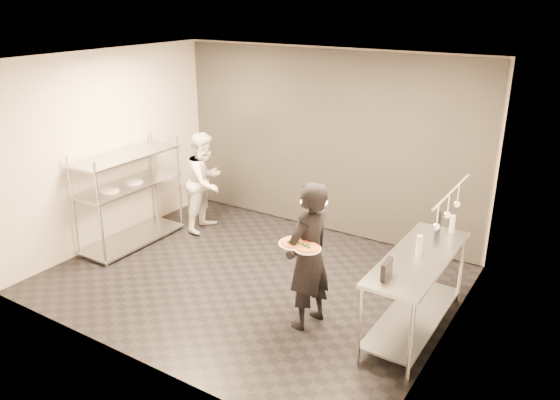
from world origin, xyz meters
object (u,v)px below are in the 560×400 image
Objects in this scene: chef at (205,182)px; bottle_clear at (452,224)px; bottle_dark at (438,220)px; waiter at (309,256)px; salad_plate at (314,201)px; pizza_plate_far at (308,248)px; pizza_plate_near at (295,242)px; pos_monitor at (387,269)px; prep_counter at (416,281)px; pass_rack at (129,194)px; bottle_green at (419,245)px.

chef is 3.85m from bottle_clear.
waiter is at bearing -127.80° from bottle_dark.
pizza_plate_far is at bearing -66.95° from salad_plate.
pizza_plate_near is 1.00m from pos_monitor.
bottle_dark is at bearing 93.66° from prep_counter.
pizza_plate_near is (-0.07, -0.18, 0.22)m from waiter.
pass_rack is 7.73× the size of bottle_clear.
bottle_green is at bearing 10.86° from salad_plate.
salad_plate is (-1.16, -0.20, 0.75)m from prep_counter.
salad_plate reaches higher than bottle_green.
prep_counter is at bearing 9.90° from salad_plate.
salad_plate reaches higher than pizza_plate_far.
pizza_plate_far is 1.18m from bottle_green.
bottle_green is (1.14, 0.22, -0.34)m from salad_plate.
bottle_clear is at bearing 77.08° from pos_monitor.
pos_monitor is at bearing 93.12° from waiter.
pizza_plate_near is (2.61, -1.67, 0.28)m from chef.
salad_plate is (2.57, -1.20, 0.59)m from chef.
waiter is 7.49× the size of bottle_green.
pizza_plate_near is 1.52× the size of bottle_green.
pos_monitor is (0.82, 0.11, -0.06)m from pizza_plate_far.
bottle_clear is (1.05, 1.52, -0.04)m from pizza_plate_far.
bottle_green is at bearing -112.21° from chef.
bottle_clear is 0.16m from bottle_dark.
bottle_clear reaches higher than prep_counter.
chef is 2.90m from salad_plate.
pass_rack reaches higher than prep_counter.
chef reaches higher than pos_monitor.
prep_counter is (4.33, 0.00, -0.14)m from pass_rack.
bottle_green is 1.09× the size of bottle_clear.
pos_monitor is 1.05× the size of bottle_green.
pizza_plate_far is 1.26× the size of bottle_green.
chef reaches higher than pass_rack.
prep_counter is 7.97× the size of bottle_dark.
chef reaches higher than pizza_plate_near.
pos_monitor is (4.21, -0.60, 0.24)m from pass_rack.
bottle_clear is at bearing 10.24° from pass_rack.
waiter is 0.29m from pizza_plate_near.
bottle_clear is (1.23, 1.47, -0.04)m from pizza_plate_near.
waiter reaches higher than bottle_dark.
bottle_dark is (0.07, 1.41, 0.03)m from pos_monitor.
pass_rack is 4.52m from bottle_clear.
pos_monitor is 1.14× the size of bottle_clear.
salad_plate is 1.53m from bottle_dark.
waiter is 5.52× the size of salad_plate.
bottle_clear reaches higher than pos_monitor.
waiter is at bearing -155.06° from prep_counter.
prep_counter is 1.26m from pizza_plate_far.
pos_monitor is (3.61, -1.61, 0.23)m from chef.
waiter is (3.28, -0.49, 0.07)m from pass_rack.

